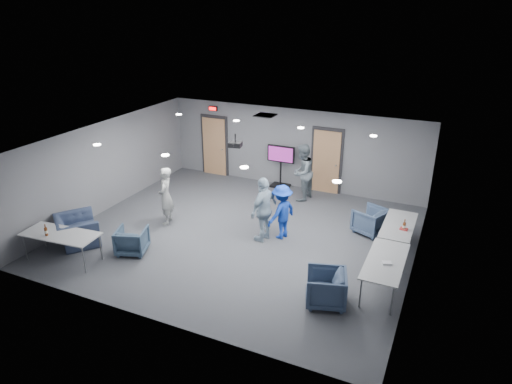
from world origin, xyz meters
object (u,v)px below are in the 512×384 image
at_px(bottle_front, 46,231).
at_px(bottle_right, 404,226).
at_px(table_right_b, 385,262).
at_px(chair_right_a, 370,221).
at_px(table_right_a, 399,226).
at_px(person_c, 264,209).
at_px(projector, 235,144).
at_px(chair_front_a, 132,240).
at_px(person_b, 302,172).
at_px(tv_stand, 281,164).
at_px(person_d, 282,212).
at_px(table_front_left, 61,235).
at_px(person_a, 166,196).
at_px(chair_front_b, 77,230).
at_px(chair_right_c, 326,288).

bearing_deg(bottle_front, bottle_right, 26.31).
bearing_deg(bottle_front, table_right_b, 16.19).
relative_size(chair_right_a, table_right_a, 0.45).
xyz_separation_m(person_c, projector, (-1.04, 0.45, 1.52)).
xyz_separation_m(table_right_a, bottle_front, (-7.61, -4.11, 0.15)).
xyz_separation_m(chair_front_a, bottle_front, (-1.52, -1.21, 0.50)).
distance_m(person_b, tv_stand, 1.27).
bearing_deg(bottle_right, tv_stand, 145.15).
bearing_deg(table_right_a, bottle_right, -150.21).
xyz_separation_m(person_d, tv_stand, (-1.38, 3.42, 0.08)).
distance_m(person_b, table_front_left, 7.26).
bearing_deg(tv_stand, person_a, -116.07).
bearing_deg(chair_front_b, table_front_left, 149.90).
height_order(table_right_b, table_front_left, same).
height_order(bottle_front, tv_stand, tv_stand).
xyz_separation_m(person_c, chair_right_c, (2.31, -2.06, -0.51)).
bearing_deg(bottle_front, person_b, 55.29).
relative_size(chair_front_a, bottle_front, 2.49).
xyz_separation_m(person_b, chair_right_a, (2.49, -1.42, -0.56)).
relative_size(table_front_left, bottle_front, 6.59).
bearing_deg(bottle_right, person_a, -172.55).
distance_m(person_b, chair_right_a, 2.92).
bearing_deg(table_right_a, person_a, 100.06).
height_order(chair_right_a, chair_front_a, chair_right_a).
distance_m(chair_right_a, projector, 4.24).
bearing_deg(person_b, tv_stand, -117.97).
bearing_deg(bottle_front, chair_front_b, 96.16).
bearing_deg(projector, bottle_front, -141.95).
distance_m(chair_right_c, bottle_right, 2.95).
bearing_deg(chair_right_a, chair_front_a, -32.30).
height_order(table_front_left, projector, projector).
xyz_separation_m(table_right_b, bottle_front, (-7.61, -2.21, 0.15)).
relative_size(person_d, table_right_b, 0.78).
distance_m(person_b, chair_front_b, 6.84).
distance_m(person_c, bottle_front, 5.36).
xyz_separation_m(chair_front_b, table_front_left, (0.32, -0.80, 0.32)).
height_order(chair_front_a, bottle_front, bottle_front).
bearing_deg(tv_stand, table_right_a, -33.37).
bearing_deg(person_c, chair_right_a, 133.90).
bearing_deg(table_right_a, projector, 95.61).
bearing_deg(person_d, table_right_b, 84.77).
bearing_deg(chair_right_c, table_right_b, 119.16).
bearing_deg(person_c, table_front_left, -41.35).
bearing_deg(table_front_left, table_right_b, 9.84).
height_order(chair_front_a, table_right_a, table_right_a).
bearing_deg(person_a, bottle_front, -44.68).
xyz_separation_m(table_front_left, bottle_front, (-0.21, -0.21, 0.15)).
xyz_separation_m(person_a, projector, (1.90, 0.68, 1.57)).
distance_m(table_front_left, bottle_right, 8.37).
relative_size(person_c, bottle_front, 5.97).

